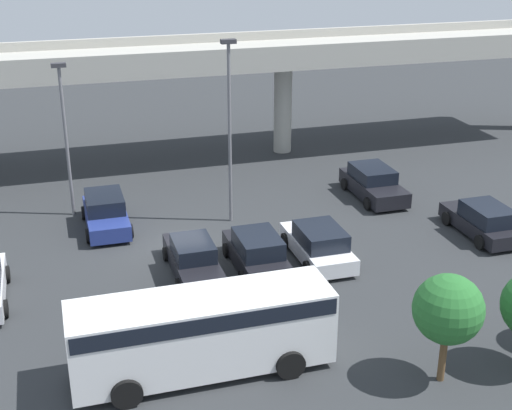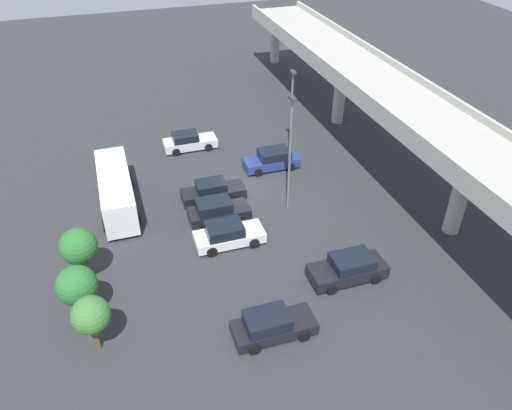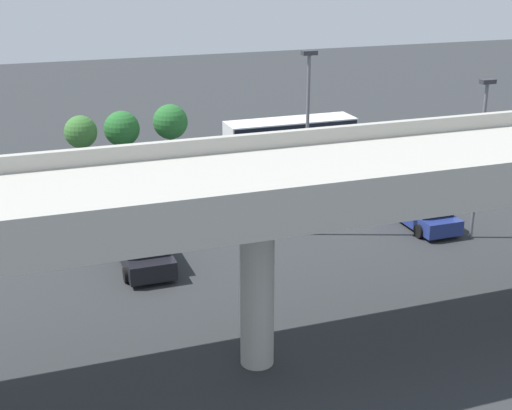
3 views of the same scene
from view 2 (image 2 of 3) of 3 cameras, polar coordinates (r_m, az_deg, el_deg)
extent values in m
plane|color=#2D3033|center=(39.34, -1.43, 1.52)|extent=(118.69, 118.69, 0.00)
cube|color=#ADAAA0|center=(41.23, 15.66, 11.69)|extent=(55.39, 6.01, 0.90)
cube|color=#ADAAA0|center=(39.53, 12.23, 12.33)|extent=(55.39, 0.30, 0.55)
cube|color=#ADAAA0|center=(42.54, 19.16, 12.83)|extent=(55.39, 0.30, 0.55)
cylinder|color=#ADAAA0|center=(65.77, 2.19, 18.42)|extent=(1.13, 1.13, 5.78)
cylinder|color=#ADAAA0|center=(49.81, 9.53, 12.37)|extent=(1.13, 1.13, 5.78)
cylinder|color=#ADAAA0|center=(36.31, 22.23, 0.89)|extent=(1.13, 1.13, 5.78)
cube|color=silver|center=(45.53, -7.53, 7.04)|extent=(1.81, 4.71, 0.73)
cube|color=black|center=(45.15, -8.12, 7.73)|extent=(1.67, 2.20, 0.65)
cylinder|color=black|center=(46.67, -5.98, 7.60)|extent=(0.22, 0.69, 0.69)
cylinder|color=black|center=(45.06, -5.44, 6.58)|extent=(0.22, 0.69, 0.69)
cylinder|color=black|center=(46.25, -9.52, 7.03)|extent=(0.22, 0.69, 0.69)
cylinder|color=black|center=(44.63, -9.10, 5.97)|extent=(0.22, 0.69, 0.69)
cube|color=navy|center=(42.21, 1.74, 4.94)|extent=(1.90, 4.61, 0.74)
cube|color=black|center=(41.93, 2.09, 5.86)|extent=(1.75, 2.55, 0.73)
cylinder|color=black|center=(41.13, 0.30, 3.73)|extent=(0.22, 0.68, 0.68)
cylinder|color=black|center=(42.72, -0.52, 5.02)|extent=(0.22, 0.68, 0.68)
cylinder|color=black|center=(41.99, 4.02, 4.35)|extent=(0.22, 0.68, 0.68)
cylinder|color=black|center=(43.55, 3.09, 5.59)|extent=(0.22, 0.68, 0.68)
cube|color=black|center=(38.38, -4.90, 1.37)|extent=(1.74, 4.86, 0.71)
cube|color=black|center=(37.97, -5.19, 2.20)|extent=(1.60, 2.20, 0.69)
cylinder|color=black|center=(39.51, -3.07, 2.17)|extent=(0.22, 0.61, 0.61)
cylinder|color=black|center=(38.07, -2.36, 0.78)|extent=(0.22, 0.61, 0.61)
cylinder|color=black|center=(39.00, -7.35, 1.41)|extent=(0.22, 0.61, 0.61)
cylinder|color=black|center=(37.54, -6.78, -0.03)|extent=(0.22, 0.61, 0.61)
cube|color=black|center=(36.16, -4.23, -0.94)|extent=(1.87, 4.39, 0.74)
cube|color=black|center=(35.66, -4.85, -0.08)|extent=(1.72, 2.43, 0.75)
cylinder|color=black|center=(37.31, -2.56, -0.02)|extent=(0.22, 0.61, 0.61)
cylinder|color=black|center=(35.82, -1.72, -1.70)|extent=(0.22, 0.61, 0.61)
cylinder|color=black|center=(36.84, -6.64, -0.77)|extent=(0.22, 0.61, 0.61)
cylinder|color=black|center=(35.32, -5.97, -2.51)|extent=(0.22, 0.61, 0.61)
cube|color=silver|center=(33.95, -3.06, -3.63)|extent=(1.95, 4.72, 0.69)
cube|color=black|center=(33.45, -3.63, -2.79)|extent=(1.79, 2.45, 0.73)
cylinder|color=black|center=(35.12, -1.18, -2.44)|extent=(0.22, 0.71, 0.71)
cylinder|color=black|center=(33.63, -0.19, -4.41)|extent=(0.22, 0.71, 0.71)
cylinder|color=black|center=(34.59, -5.83, -3.34)|extent=(0.22, 0.71, 0.71)
cylinder|color=black|center=(33.07, -5.04, -5.39)|extent=(0.22, 0.71, 0.71)
cube|color=black|center=(31.79, 10.39, -7.41)|extent=(1.99, 4.83, 0.79)
cube|color=black|center=(31.40, 10.94, -6.32)|extent=(1.83, 2.53, 0.67)
cylinder|color=black|center=(30.76, 8.68, -9.58)|extent=(0.22, 0.65, 0.65)
cylinder|color=black|center=(32.06, 7.13, -7.19)|extent=(0.22, 0.65, 0.65)
cylinder|color=black|center=(31.95, 13.58, -8.26)|extent=(0.22, 0.65, 0.65)
cylinder|color=black|center=(33.20, 11.88, -6.02)|extent=(0.22, 0.65, 0.65)
cube|color=black|center=(28.20, 2.06, -13.79)|extent=(1.86, 4.62, 0.67)
cube|color=black|center=(27.58, 1.28, -13.03)|extent=(1.71, 2.43, 0.74)
cylinder|color=black|center=(29.29, 4.11, -12.01)|extent=(0.22, 0.68, 0.68)
cylinder|color=black|center=(28.14, 5.57, -14.70)|extent=(0.22, 0.68, 0.68)
cylinder|color=black|center=(28.63, -1.38, -13.33)|extent=(0.22, 0.68, 0.68)
cylinder|color=black|center=(27.45, -0.18, -16.17)|extent=(0.22, 0.68, 0.68)
cube|color=white|center=(38.20, -15.71, 1.68)|extent=(8.58, 2.25, 2.52)
cube|color=black|center=(37.73, -15.92, 2.82)|extent=(8.41, 2.29, 0.55)
cylinder|color=black|center=(36.57, -13.33, -1.54)|extent=(1.00, 0.29, 1.00)
cylinder|color=black|center=(36.59, -16.87, -2.17)|extent=(1.00, 0.29, 1.00)
cylinder|color=black|center=(41.01, -14.22, 2.70)|extent=(1.00, 0.29, 1.00)
cylinder|color=black|center=(41.03, -17.37, 2.13)|extent=(1.00, 0.29, 1.00)
cylinder|color=slate|center=(42.64, 4.04, 10.04)|extent=(0.16, 0.16, 7.50)
cube|color=#333338|center=(41.16, 4.26, 14.90)|extent=(0.70, 0.35, 0.20)
cylinder|color=slate|center=(35.19, 3.86, 5.40)|extent=(0.16, 0.16, 8.73)
cube|color=#333338|center=(33.21, 4.17, 12.10)|extent=(0.70, 0.35, 0.20)
cylinder|color=brown|center=(32.78, -19.02, -6.90)|extent=(0.24, 0.24, 1.68)
sphere|color=#286B2D|center=(31.66, -19.63, -4.46)|extent=(2.27, 2.27, 2.27)
cylinder|color=brown|center=(30.58, -19.17, -10.92)|extent=(0.24, 0.24, 1.42)
sphere|color=#286B2D|center=(29.45, -19.79, -8.63)|extent=(2.28, 2.28, 2.28)
cylinder|color=brown|center=(28.59, -17.73, -14.20)|extent=(0.24, 0.24, 1.69)
sphere|color=#3D7533|center=(27.36, -18.37, -11.84)|extent=(2.03, 2.03, 2.03)
camera|label=1|loc=(42.22, -47.47, 13.89)|focal=50.00mm
camera|label=3|loc=(44.89, 52.00, 11.22)|focal=50.00mm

